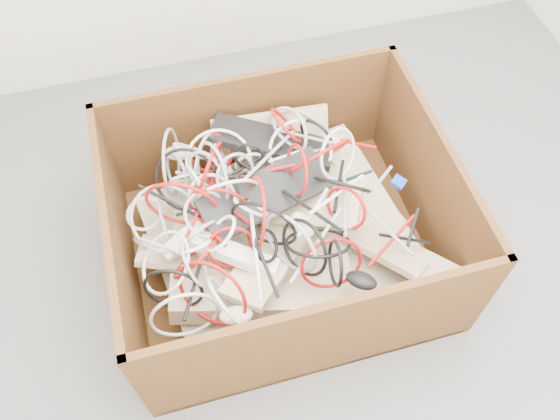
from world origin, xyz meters
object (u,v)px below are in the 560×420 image
object	(u,v)px
power_strip_left	(195,229)
power_strip_right	(232,253)
cardboard_box	(277,239)
vga_plug	(399,182)

from	to	relation	value
power_strip_left	power_strip_right	distance (m)	0.16
cardboard_box	vga_plug	bearing A→B (deg)	-3.11
cardboard_box	power_strip_left	world-z (taller)	cardboard_box
power_strip_left	power_strip_right	xyz separation A→B (m)	(0.10, -0.12, -0.00)
power_strip_right	cardboard_box	bearing A→B (deg)	68.28
cardboard_box	power_strip_left	distance (m)	0.35
cardboard_box	power_strip_left	xyz separation A→B (m)	(-0.29, -0.01, 0.21)
cardboard_box	power_strip_left	size ratio (longest dim) A/B	4.27
cardboard_box	power_strip_right	size ratio (longest dim) A/B	3.71
cardboard_box	vga_plug	distance (m)	0.49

